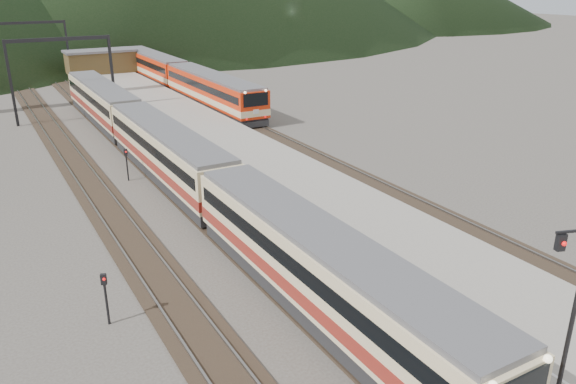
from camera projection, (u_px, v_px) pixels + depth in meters
track_main at (141, 153)px, 44.70m from camera, size 2.60×200.00×0.23m
track_far at (75, 163)px, 42.38m from camera, size 2.60×200.00×0.23m
track_second at (268, 135)px, 50.05m from camera, size 2.60×200.00×0.23m
platform at (215, 145)px, 45.53m from camera, size 8.00×100.00×1.00m
gantry_near at (61, 63)px, 53.59m from camera, size 9.55×0.25×8.00m
gantry_far at (29, 40)px, 73.88m from camera, size 9.55×0.25×8.00m
station_shed at (101, 61)px, 77.25m from camera, size 9.40×4.40×3.10m
main_train at (167, 153)px, 38.31m from camera, size 2.79×57.36×3.41m
second_train at (179, 76)px, 67.92m from camera, size 3.02×41.14×3.69m
short_signal_b at (127, 160)px, 38.35m from camera, size 0.27×0.24×2.27m
short_signal_c at (105, 292)px, 22.16m from camera, size 0.27×0.24×2.27m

